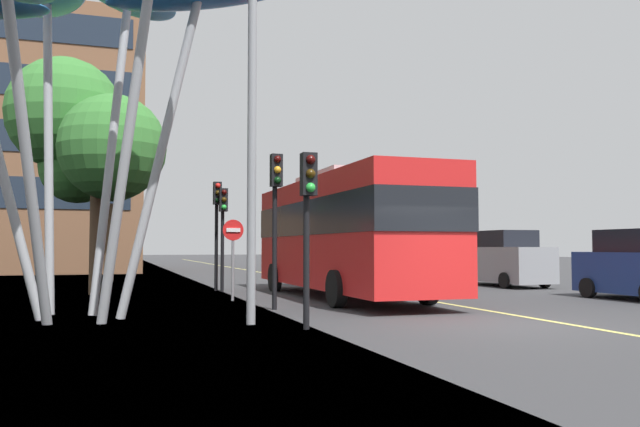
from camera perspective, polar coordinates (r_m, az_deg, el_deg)
The scene contains 13 objects.
ground at distance 13.10m, azimuth 12.93°, elevation -9.85°, with size 120.00×240.00×0.10m.
red_bus at distance 19.82m, azimuth 2.04°, elevation -1.41°, with size 2.87×11.11×3.80m.
leaf_sculpture at distance 15.65m, azimuth -19.98°, elevation 16.21°, with size 8.76×8.62×8.11m.
traffic_light_kerb_near at distance 12.13m, azimuth -1.06°, elevation 1.10°, with size 0.28×0.42×3.30m.
traffic_light_kerb_far at distance 16.01m, azimuth -3.91°, elevation 1.44°, with size 0.28×0.42×3.83m.
traffic_light_island_mid at distance 23.09m, azimuth -9.05°, elevation 0.13°, with size 0.28×0.42×3.83m.
traffic_light_opposite at distance 22.68m, azimuth -8.52°, elevation -0.28°, with size 0.28×0.42×3.57m.
car_parked_far at distance 26.68m, azimuth 15.78°, elevation -3.93°, with size 1.93×4.59×2.18m.
car_side_street at distance 32.80m, azimuth 8.69°, elevation -3.93°, with size 2.06×4.36×2.07m.
street_lamp at distance 13.54m, azimuth -4.55°, elevation 11.29°, with size 1.58×0.44×7.66m.
tree_pavement_near at distance 22.81m, azimuth -20.13°, elevation 6.60°, with size 5.11×5.19×7.87m.
tree_pavement_far at distance 31.36m, azimuth -18.03°, elevation 4.92°, with size 4.53×5.06×7.89m.
no_entry_sign at distance 18.79m, azimuth -7.66°, elevation -2.88°, with size 0.60×0.12×2.33m.
Camera 1 is at (-7.38, -11.17, 1.54)m, focal length 36.38 mm.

